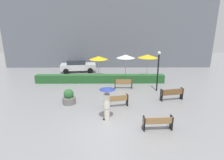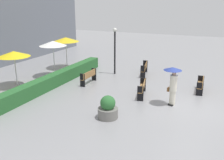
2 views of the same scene
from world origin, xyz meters
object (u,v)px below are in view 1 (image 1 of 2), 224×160
(bench_back_row, at_px, (123,83))
(pedestrian_with_umbrella, at_px, (107,99))
(bench_near_right, at_px, (158,122))
(planter_pot, at_px, (69,97))
(parked_car, at_px, (78,65))
(bench_far_right, at_px, (172,93))
(patio_umbrella_yellow_far, at_px, (148,56))
(patio_umbrella_yellow, at_px, (99,58))
(bench_mid_center, at_px, (116,100))
(patio_umbrella_white, at_px, (126,56))
(lamp_post, at_px, (158,67))

(bench_back_row, xyz_separation_m, pedestrian_with_umbrella, (-1.39, -5.82, 0.80))
(bench_near_right, height_order, planter_pot, planter_pot)
(bench_near_right, distance_m, parked_car, 14.94)
(bench_far_right, height_order, bench_near_right, bench_far_right)
(patio_umbrella_yellow_far, distance_m, parked_car, 8.60)
(patio_umbrella_yellow, bearing_deg, bench_mid_center, -77.94)
(bench_near_right, bearing_deg, bench_back_row, 101.26)
(bench_back_row, distance_m, bench_near_right, 7.18)
(bench_mid_center, xyz_separation_m, patio_umbrella_yellow_far, (3.60, 7.65, 1.86))
(planter_pot, bearing_deg, pedestrian_with_umbrella, -40.62)
(patio_umbrella_white, height_order, patio_umbrella_yellow_far, patio_umbrella_white)
(bench_far_right, relative_size, patio_umbrella_yellow_far, 0.72)
(bench_back_row, xyz_separation_m, patio_umbrella_white, (0.41, 3.10, 1.93))
(pedestrian_with_umbrella, xyz_separation_m, parked_car, (-3.81, 12.18, -0.51))
(bench_back_row, distance_m, lamp_post, 3.39)
(bench_near_right, relative_size, patio_umbrella_white, 0.63)
(pedestrian_with_umbrella, height_order, planter_pot, pedestrian_with_umbrella)
(pedestrian_with_umbrella, distance_m, patio_umbrella_yellow, 9.87)
(pedestrian_with_umbrella, distance_m, planter_pot, 3.84)
(lamp_post, bearing_deg, bench_back_row, 167.46)
(bench_back_row, height_order, parked_car, parked_car)
(planter_pot, bearing_deg, parked_car, 95.69)
(pedestrian_with_umbrella, relative_size, parked_car, 0.47)
(bench_back_row, height_order, patio_umbrella_white, patio_umbrella_white)
(bench_back_row, relative_size, planter_pot, 1.47)
(bench_far_right, height_order, parked_car, parked_car)
(bench_far_right, bearing_deg, bench_near_right, -116.63)
(bench_mid_center, height_order, bench_far_right, bench_far_right)
(bench_far_right, xyz_separation_m, bench_near_right, (-2.12, -4.22, -0.08))
(patio_umbrella_white, distance_m, patio_umbrella_yellow_far, 2.47)
(bench_mid_center, xyz_separation_m, patio_umbrella_yellow, (-1.70, 7.95, 1.64))
(bench_near_right, height_order, parked_car, parked_car)
(planter_pot, distance_m, parked_car, 9.80)
(bench_back_row, bearing_deg, planter_pot, -141.29)
(pedestrian_with_umbrella, bearing_deg, planter_pot, 139.38)
(bench_far_right, xyz_separation_m, lamp_post, (-0.63, 2.18, 1.61))
(bench_mid_center, xyz_separation_m, bench_far_right, (4.30, 1.18, 0.03))
(planter_pot, xyz_separation_m, patio_umbrella_white, (4.64, 6.49, 1.97))
(pedestrian_with_umbrella, distance_m, lamp_post, 6.77)
(patio_umbrella_yellow, bearing_deg, bench_far_right, -48.44)
(planter_pot, xyz_separation_m, lamp_post, (7.12, 2.74, 1.69))
(bench_mid_center, distance_m, bench_back_row, 4.08)
(lamp_post, distance_m, parked_car, 10.78)
(bench_back_row, height_order, planter_pot, planter_pot)
(bench_back_row, bearing_deg, patio_umbrella_white, 82.39)
(pedestrian_with_umbrella, bearing_deg, bench_far_right, 31.46)
(pedestrian_with_umbrella, distance_m, parked_car, 12.77)
(bench_mid_center, relative_size, patio_umbrella_yellow, 0.76)
(lamp_post, bearing_deg, patio_umbrella_white, 123.49)
(bench_far_right, relative_size, planter_pot, 1.64)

